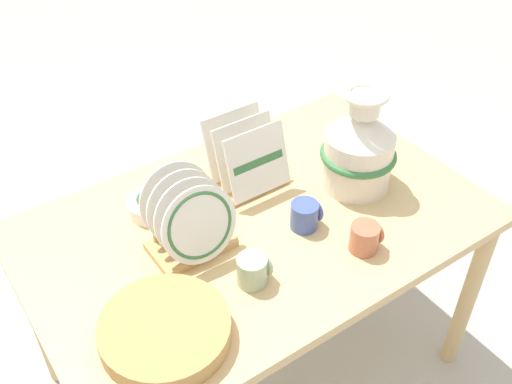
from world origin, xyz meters
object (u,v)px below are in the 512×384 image
Objects in this scene: mug_terracotta_glaze at (365,237)px; mug_cobalt_glaze at (305,215)px; dish_rack_square_plates at (246,165)px; fruit_bowl at (152,204)px; wicker_charger_stack at (165,331)px; mug_sage_glaze at (253,270)px; ceramic_vase at (359,148)px; dish_rack_round_plates at (191,224)px.

mug_terracotta_glaze is 1.00× the size of mug_cobalt_glaze.
fruit_bowl is (-0.31, 0.05, -0.04)m from dish_rack_square_plates.
dish_rack_square_plates reaches higher than mug_terracotta_glaze.
dish_rack_square_plates reaches higher than wicker_charger_stack.
mug_sage_glaze reaches higher than wicker_charger_stack.
wicker_charger_stack is at bearing -142.29° from dish_rack_square_plates.
mug_sage_glaze is at bearing -76.81° from fruit_bowl.
fruit_bowl is at bearing 66.76° from wicker_charger_stack.
ceramic_vase is 0.53m from mug_sage_glaze.
mug_terracotta_glaze is 0.63m from fruit_bowl.
fruit_bowl is (-0.34, 0.31, -0.01)m from mug_cobalt_glaze.
dish_rack_round_plates reaches higher than mug_cobalt_glaze.
ceramic_vase is at bearing 53.41° from mug_terracotta_glaze.
mug_terracotta_glaze and mug_sage_glaze have the same top height.
dish_rack_square_plates is at bearing 58.64° from mug_sage_glaze.
fruit_bowl is at bearing 103.19° from mug_sage_glaze.
wicker_charger_stack is (-0.49, -0.38, -0.05)m from dish_rack_square_plates.
mug_sage_glaze is 0.41m from fruit_bowl.
ceramic_vase reaches higher than dish_rack_round_plates.
ceramic_vase reaches higher than wicker_charger_stack.
dish_rack_round_plates is at bearing -84.36° from fruit_bowl.
ceramic_vase is 0.28m from mug_cobalt_glaze.
mug_cobalt_glaze is 0.46m from fruit_bowl.
ceramic_vase is 0.81m from wicker_charger_stack.
ceramic_vase reaches higher than fruit_bowl.
dish_rack_square_plates is 2.56× the size of mug_cobalt_glaze.
ceramic_vase is 0.31m from mug_terracotta_glaze.
fruit_bowl is (-0.42, 0.48, -0.01)m from mug_terracotta_glaze.
mug_terracotta_glaze is (0.11, -0.43, -0.03)m from dish_rack_square_plates.
mug_terracotta_glaze is 1.00× the size of mug_sage_glaze.
mug_terracotta_glaze is 0.19m from mug_cobalt_glaze.
dish_rack_square_plates is 1.58× the size of fruit_bowl.
dish_rack_round_plates is at bearing 176.22° from ceramic_vase.
mug_terracotta_glaze reaches higher than wicker_charger_stack.
dish_rack_square_plates is 0.62m from wicker_charger_stack.
wicker_charger_stack is 3.61× the size of mug_sage_glaze.
mug_cobalt_glaze is (0.03, -0.26, -0.03)m from dish_rack_square_plates.
fruit_bowl is at bearing 157.67° from ceramic_vase.
ceramic_vase is 3.77× the size of mug_sage_glaze.
wicker_charger_stack is at bearing -173.85° from mug_sage_glaze.
dish_rack_square_plates is 2.56× the size of mug_terracotta_glaze.
mug_terracotta_glaze is (0.40, -0.27, -0.05)m from dish_rack_round_plates.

